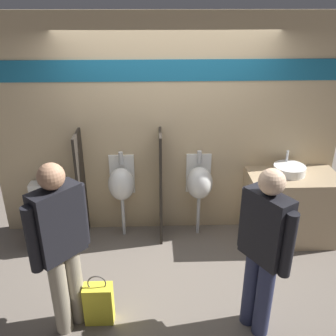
{
  "coord_description": "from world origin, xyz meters",
  "views": [
    {
      "loc": [
        -0.14,
        -3.69,
        2.84
      ],
      "look_at": [
        0.0,
        0.17,
        1.05
      ],
      "focal_mm": 40.0,
      "sensor_mm": 36.0,
      "label": 1
    }
  ],
  "objects_px": {
    "person_in_vest": "(263,248)",
    "urinal_near_counter": "(122,184)",
    "shopping_bag": "(99,303)",
    "sink_basin": "(289,170)",
    "cell_phone": "(271,180)",
    "toilet": "(44,222)",
    "urinal_far": "(199,183)",
    "person_with_lanyard": "(61,244)"
  },
  "relations": [
    {
      "from": "sink_basin",
      "to": "person_in_vest",
      "type": "relative_size",
      "value": 0.23
    },
    {
      "from": "person_with_lanyard",
      "to": "shopping_bag",
      "type": "relative_size",
      "value": 3.09
    },
    {
      "from": "cell_phone",
      "to": "shopping_bag",
      "type": "bearing_deg",
      "value": -148.35
    },
    {
      "from": "urinal_far",
      "to": "person_with_lanyard",
      "type": "bearing_deg",
      "value": -132.56
    },
    {
      "from": "person_in_vest",
      "to": "shopping_bag",
      "type": "bearing_deg",
      "value": 53.84
    },
    {
      "from": "sink_basin",
      "to": "toilet",
      "type": "height_order",
      "value": "sink_basin"
    },
    {
      "from": "sink_basin",
      "to": "shopping_bag",
      "type": "xyz_separation_m",
      "value": [
        -2.16,
        -1.35,
        -0.72
      ]
    },
    {
      "from": "person_in_vest",
      "to": "sink_basin",
      "type": "bearing_deg",
      "value": -57.21
    },
    {
      "from": "sink_basin",
      "to": "cell_phone",
      "type": "relative_size",
      "value": 2.71
    },
    {
      "from": "cell_phone",
      "to": "urinal_near_counter",
      "type": "distance_m",
      "value": 1.79
    },
    {
      "from": "person_in_vest",
      "to": "shopping_bag",
      "type": "height_order",
      "value": "person_in_vest"
    },
    {
      "from": "sink_basin",
      "to": "toilet",
      "type": "bearing_deg",
      "value": -178.78
    },
    {
      "from": "urinal_near_counter",
      "to": "urinal_far",
      "type": "distance_m",
      "value": 0.96
    },
    {
      "from": "person_with_lanyard",
      "to": "toilet",
      "type": "bearing_deg",
      "value": 65.51
    },
    {
      "from": "toilet",
      "to": "person_with_lanyard",
      "type": "distance_m",
      "value": 1.57
    },
    {
      "from": "urinal_far",
      "to": "toilet",
      "type": "bearing_deg",
      "value": -175.36
    },
    {
      "from": "urinal_near_counter",
      "to": "person_in_vest",
      "type": "xyz_separation_m",
      "value": [
        1.32,
        -1.56,
        0.17
      ]
    },
    {
      "from": "shopping_bag",
      "to": "person_in_vest",
      "type": "bearing_deg",
      "value": -4.73
    },
    {
      "from": "toilet",
      "to": "person_in_vest",
      "type": "height_order",
      "value": "person_in_vest"
    },
    {
      "from": "sink_basin",
      "to": "toilet",
      "type": "xyz_separation_m",
      "value": [
        -2.99,
        -0.06,
        -0.64
      ]
    },
    {
      "from": "person_in_vest",
      "to": "person_with_lanyard",
      "type": "xyz_separation_m",
      "value": [
        -1.71,
        0.09,
        0.02
      ]
    },
    {
      "from": "toilet",
      "to": "person_with_lanyard",
      "type": "bearing_deg",
      "value": -66.49
    },
    {
      "from": "person_with_lanyard",
      "to": "shopping_bag",
      "type": "height_order",
      "value": "person_with_lanyard"
    },
    {
      "from": "cell_phone",
      "to": "urinal_near_counter",
      "type": "xyz_separation_m",
      "value": [
        -1.76,
        0.28,
        -0.16
      ]
    },
    {
      "from": "sink_basin",
      "to": "person_with_lanyard",
      "type": "relative_size",
      "value": 0.23
    },
    {
      "from": "shopping_bag",
      "to": "urinal_near_counter",
      "type": "bearing_deg",
      "value": 84.91
    },
    {
      "from": "person_in_vest",
      "to": "urinal_near_counter",
      "type": "bearing_deg",
      "value": 8.9
    },
    {
      "from": "cell_phone",
      "to": "toilet",
      "type": "relative_size",
      "value": 0.16
    },
    {
      "from": "sink_basin",
      "to": "urinal_far",
      "type": "distance_m",
      "value": 1.09
    },
    {
      "from": "cell_phone",
      "to": "shopping_bag",
      "type": "relative_size",
      "value": 0.26
    },
    {
      "from": "toilet",
      "to": "person_in_vest",
      "type": "distance_m",
      "value": 2.75
    },
    {
      "from": "person_with_lanyard",
      "to": "urinal_near_counter",
      "type": "bearing_deg",
      "value": 27.17
    },
    {
      "from": "sink_basin",
      "to": "urinal_far",
      "type": "height_order",
      "value": "sink_basin"
    },
    {
      "from": "shopping_bag",
      "to": "sink_basin",
      "type": "bearing_deg",
      "value": 31.94
    },
    {
      "from": "person_with_lanyard",
      "to": "shopping_bag",
      "type": "xyz_separation_m",
      "value": [
        0.26,
        0.03,
        -0.71
      ]
    },
    {
      "from": "person_in_vest",
      "to": "shopping_bag",
      "type": "distance_m",
      "value": 1.61
    },
    {
      "from": "urinal_far",
      "to": "person_with_lanyard",
      "type": "height_order",
      "value": "person_with_lanyard"
    },
    {
      "from": "toilet",
      "to": "sink_basin",
      "type": "bearing_deg",
      "value": 1.22
    },
    {
      "from": "cell_phone",
      "to": "toilet",
      "type": "bearing_deg",
      "value": 177.48
    },
    {
      "from": "sink_basin",
      "to": "person_in_vest",
      "type": "distance_m",
      "value": 1.63
    },
    {
      "from": "shopping_bag",
      "to": "urinal_far",
      "type": "bearing_deg",
      "value": 52.85
    },
    {
      "from": "urinal_far",
      "to": "shopping_bag",
      "type": "distance_m",
      "value": 1.88
    }
  ]
}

